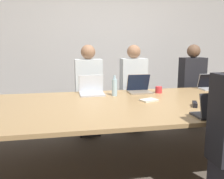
% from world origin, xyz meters
% --- Properties ---
extents(ground_plane, '(24.00, 24.00, 0.00)m').
position_xyz_m(ground_plane, '(0.00, 0.00, 0.00)').
color(ground_plane, brown).
extents(curtain_wall, '(12.00, 0.06, 2.80)m').
position_xyz_m(curtain_wall, '(0.00, 2.10, 1.40)').
color(curtain_wall, '#BCB7B2').
rests_on(curtain_wall, ground_plane).
extents(conference_table, '(4.51, 1.65, 0.72)m').
position_xyz_m(conference_table, '(0.00, 0.00, 0.68)').
color(conference_table, tan).
rests_on(conference_table, ground_plane).
extents(laptop_far_right, '(0.34, 0.23, 0.23)m').
position_xyz_m(laptop_far_right, '(1.27, 0.65, 0.79)').
color(laptop_far_right, '#B7B7BC').
rests_on(laptop_far_right, conference_table).
extents(person_far_right, '(0.40, 0.24, 1.39)m').
position_xyz_m(person_far_right, '(1.23, 1.11, 0.68)').
color(person_far_right, '#2D2D38').
rests_on(person_far_right, ground_plane).
extents(laptop_far_midleft, '(0.33, 0.26, 0.26)m').
position_xyz_m(laptop_far_midleft, '(-0.54, 0.59, 0.80)').
color(laptop_far_midleft, '#B7B7BC').
rests_on(laptop_far_midleft, conference_table).
extents(person_far_midleft, '(0.40, 0.24, 1.39)m').
position_xyz_m(person_far_midleft, '(-0.53, 1.01, 0.68)').
color(person_far_midleft, '#2D2D38').
rests_on(person_far_midleft, ground_plane).
extents(bottle_far_midleft, '(0.07, 0.07, 0.27)m').
position_xyz_m(bottle_far_midleft, '(-0.25, 0.44, 0.84)').
color(bottle_far_midleft, '#ADD1E0').
rests_on(bottle_far_midleft, conference_table).
extents(laptop_near_midright, '(0.34, 0.24, 0.24)m').
position_xyz_m(laptop_near_midright, '(0.46, -0.70, 0.79)').
color(laptop_near_midright, '#333338').
rests_on(laptop_near_midright, conference_table).
extents(laptop_far_center, '(0.32, 0.26, 0.26)m').
position_xyz_m(laptop_far_center, '(0.14, 0.60, 0.80)').
color(laptop_far_center, gray).
rests_on(laptop_far_center, conference_table).
extents(person_far_center, '(0.40, 0.24, 1.39)m').
position_xyz_m(person_far_center, '(0.19, 1.08, 0.67)').
color(person_far_center, '#2D2D38').
rests_on(person_far_center, ground_plane).
extents(cup_far_center, '(0.09, 0.09, 0.09)m').
position_xyz_m(cup_far_center, '(0.40, 0.51, 0.77)').
color(cup_far_center, red).
rests_on(cup_far_center, conference_table).
extents(stapler, '(0.10, 0.15, 0.05)m').
position_xyz_m(stapler, '(0.50, -0.29, 0.75)').
color(stapler, black).
rests_on(stapler, conference_table).
extents(notebook, '(0.23, 0.20, 0.02)m').
position_xyz_m(notebook, '(0.09, 0.07, 0.73)').
color(notebook, silver).
rests_on(notebook, conference_table).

